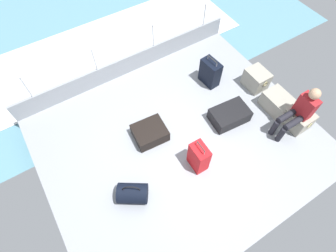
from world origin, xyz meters
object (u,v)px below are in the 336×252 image
suitcase_0 (229,115)px  suitcase_1 (199,157)px  passenger_seated (299,111)px  cargo_crate_2 (298,118)px  duffel_bag (133,193)px  cargo_crate_1 (278,103)px  suitcase_2 (150,133)px  cargo_crate_0 (256,79)px  suitcase_3 (210,73)px

suitcase_0 → suitcase_1: suitcase_1 is taller
suitcase_1 → passenger_seated: bearing=81.0°
suitcase_0 → passenger_seated: bearing=47.4°
cargo_crate_2 → passenger_seated: passenger_seated is taller
passenger_seated → duffel_bag: passenger_seated is taller
cargo_crate_1 → cargo_crate_2: bearing=5.3°
passenger_seated → duffel_bag: size_ratio=1.80×
cargo_crate_1 → suitcase_1: 2.16m
suitcase_0 → suitcase_2: suitcase_0 is taller
cargo_crate_1 → suitcase_1: (0.18, -2.15, 0.13)m
passenger_seated → suitcase_2: passenger_seated is taller
cargo_crate_1 → suitcase_2: bearing=-107.3°
suitcase_2 → duffel_bag: 1.24m
cargo_crate_0 → suitcase_0: bearing=-69.0°
suitcase_2 → duffel_bag: (0.90, -0.85, 0.05)m
passenger_seated → suitcase_1: 2.06m
cargo_crate_1 → cargo_crate_2: size_ratio=1.22×
suitcase_1 → suitcase_3: bearing=137.6°
suitcase_0 → cargo_crate_2: bearing=52.8°
suitcase_0 → suitcase_3: bearing=165.9°
duffel_bag → suitcase_3: bearing=118.2°
suitcase_2 → suitcase_3: 1.92m
suitcase_2 → suitcase_3: (-0.54, 1.83, 0.17)m
suitcase_2 → cargo_crate_0: bearing=88.0°
suitcase_3 → cargo_crate_2: bearing=23.5°
cargo_crate_2 → suitcase_2: bearing=-116.4°
cargo_crate_0 → suitcase_1: size_ratio=0.73×
passenger_seated → suitcase_0: size_ratio=1.39×
passenger_seated → suitcase_0: bearing=-132.6°
suitcase_1 → suitcase_2: (-0.99, -0.44, -0.18)m
cargo_crate_0 → passenger_seated: size_ratio=0.47×
cargo_crate_2 → suitcase_3: suitcase_3 is taller
cargo_crate_0 → cargo_crate_2: bearing=0.1°
suitcase_1 → duffel_bag: 1.30m
cargo_crate_2 → passenger_seated: size_ratio=0.49×
cargo_crate_2 → suitcase_2: (-1.31, -2.64, -0.07)m
suitcase_1 → suitcase_3: (-1.53, 1.39, -0.01)m
cargo_crate_0 → suitcase_1: bearing=-67.8°
suitcase_0 → duffel_bag: (0.40, -2.43, 0.04)m
cargo_crate_0 → passenger_seated: (1.21, -0.18, 0.37)m
suitcase_0 → suitcase_3: size_ratio=1.14×
suitcase_1 → duffel_bag: size_ratio=1.17×
cargo_crate_2 → suitcase_0: size_ratio=0.67×
suitcase_0 → suitcase_2: (-0.50, -1.57, -0.01)m
cargo_crate_2 → suitcase_2: cargo_crate_2 is taller
suitcase_1 → cargo_crate_0: bearing=112.2°
suitcase_0 → cargo_crate_0: bearing=111.0°
passenger_seated → suitcase_3: 1.97m
suitcase_1 → suitcase_2: suitcase_1 is taller
cargo_crate_1 → suitcase_3: bearing=-150.7°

